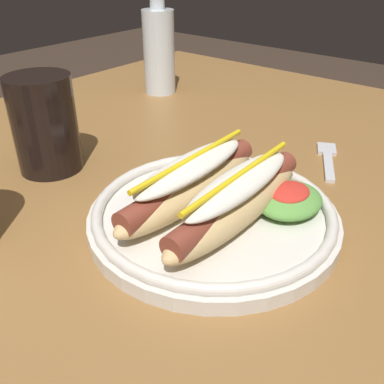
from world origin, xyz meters
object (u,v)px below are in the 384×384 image
hot_dog_plate (217,204)px  fork (328,158)px  glass_bottle (159,47)px  soda_cup (45,124)px

hot_dog_plate → fork: hot_dog_plate is taller
hot_dog_plate → glass_bottle: bearing=50.1°
glass_bottle → soda_cup: bearing=-161.3°
soda_cup → glass_bottle: (0.34, 0.12, 0.03)m
fork → glass_bottle: (0.08, 0.40, 0.09)m
hot_dog_plate → fork: bearing=-6.8°
soda_cup → hot_dog_plate: bearing=-82.6°
fork → glass_bottle: size_ratio=0.50×
hot_dog_plate → soda_cup: bearing=97.4°
soda_cup → glass_bottle: 0.36m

